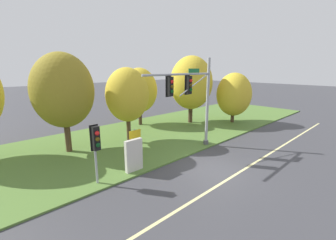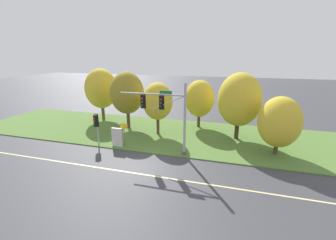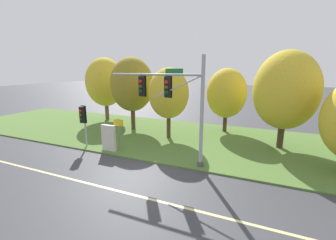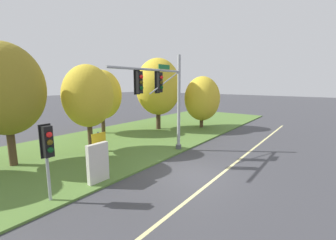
# 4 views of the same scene
# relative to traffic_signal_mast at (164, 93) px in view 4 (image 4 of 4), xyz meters

# --- Properties ---
(ground_plane) EXTENTS (160.00, 160.00, 0.00)m
(ground_plane) POSITION_rel_traffic_signal_mast_xyz_m (-1.45, -3.06, -4.17)
(ground_plane) COLOR #3D3D42
(lane_stripe) EXTENTS (36.00, 0.16, 0.01)m
(lane_stripe) POSITION_rel_traffic_signal_mast_xyz_m (-1.45, -4.26, -4.17)
(lane_stripe) COLOR beige
(lane_stripe) RESTS_ON ground
(grass_verge) EXTENTS (48.00, 11.50, 0.10)m
(grass_verge) POSITION_rel_traffic_signal_mast_xyz_m (-1.45, 5.19, -4.12)
(grass_verge) COLOR #517533
(grass_verge) RESTS_ON ground
(traffic_signal_mast) EXTENTS (6.32, 0.49, 6.60)m
(traffic_signal_mast) POSITION_rel_traffic_signal_mast_xyz_m (0.00, 0.00, 0.00)
(traffic_signal_mast) COLOR #9EA0A5
(traffic_signal_mast) RESTS_ON grass_verge
(pedestrian_signal_near_kerb) EXTENTS (0.46, 0.55, 3.16)m
(pedestrian_signal_near_kerb) POSITION_rel_traffic_signal_mast_xyz_m (-7.38, 0.01, -1.78)
(pedestrian_signal_near_kerb) COLOR #9EA0A5
(pedestrian_signal_near_kerb) RESTS_ON grass_verge
(route_sign_post) EXTENTS (0.83, 0.08, 2.29)m
(route_sign_post) POSITION_rel_traffic_signal_mast_xyz_m (-4.62, 0.60, -2.54)
(route_sign_post) COLOR slate
(route_sign_post) RESTS_ON grass_verge
(tree_left_of_mast) EXTENTS (4.09, 4.09, 6.94)m
(tree_left_of_mast) POSITION_rel_traffic_signal_mast_xyz_m (-6.71, 5.88, 0.29)
(tree_left_of_mast) COLOR #4C3823
(tree_left_of_mast) RESTS_ON grass_verge
(tree_behind_signpost) EXTENTS (3.37, 3.37, 5.94)m
(tree_behind_signpost) POSITION_rel_traffic_signal_mast_xyz_m (-2.38, 4.65, -0.25)
(tree_behind_signpost) COLOR #4C3823
(tree_behind_signpost) RESTS_ON grass_verge
(tree_mid_verge) EXTENTS (3.64, 3.64, 5.90)m
(tree_mid_verge) POSITION_rel_traffic_signal_mast_xyz_m (1.73, 8.62, -0.46)
(tree_mid_verge) COLOR #423021
(tree_mid_verge) RESTS_ON grass_verge
(tree_tall_centre) EXTENTS (4.51, 4.51, 7.14)m
(tree_tall_centre) POSITION_rel_traffic_signal_mast_xyz_m (6.34, 5.64, 0.23)
(tree_tall_centre) COLOR #423021
(tree_tall_centre) RESTS_ON grass_verge
(tree_right_far) EXTENTS (3.71, 3.71, 5.39)m
(tree_right_far) POSITION_rel_traffic_signal_mast_xyz_m (9.82, 2.51, -1.01)
(tree_right_far) COLOR #4C3823
(tree_right_far) RESTS_ON grass_verge
(info_kiosk) EXTENTS (1.10, 0.24, 1.90)m
(info_kiosk) POSITION_rel_traffic_signal_mast_xyz_m (-5.13, 0.04, -3.13)
(info_kiosk) COLOR beige
(info_kiosk) RESTS_ON grass_verge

